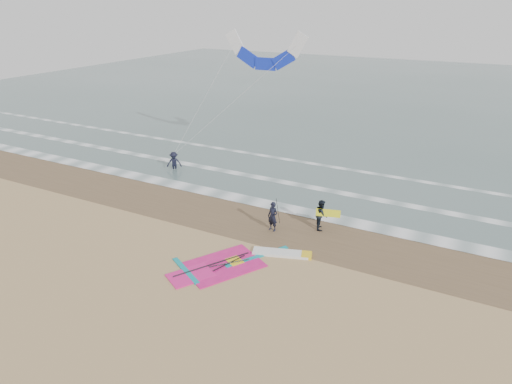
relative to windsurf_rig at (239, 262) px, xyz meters
The scene contains 11 objects.
ground 1.60m from the windsurf_rig, 91.23° to the right, with size 120.00×120.00×0.00m, color tan.
sea_water 46.40m from the windsurf_rig, 90.04° to the left, with size 120.00×80.00×0.02m, color #47605E.
wet_sand_band 4.40m from the windsurf_rig, 90.45° to the left, with size 120.00×5.00×0.01m, color brown.
foam_waterline 8.84m from the windsurf_rig, 90.22° to the left, with size 120.00×9.15×0.02m.
windsurf_rig is the anchor object (origin of this frame).
person_standing 3.81m from the windsurf_rig, 90.91° to the left, with size 0.60×0.39×1.64m, color black.
person_walking 5.63m from the windsurf_rig, 67.16° to the left, with size 0.81×0.63×1.67m, color black.
person_wading 13.98m from the windsurf_rig, 139.62° to the left, with size 1.09×0.63×1.69m, color black.
held_pole 3.92m from the windsurf_rig, 86.31° to the left, with size 0.17×0.86×1.82m.
carried_kiteboard 5.75m from the windsurf_rig, 63.03° to the left, with size 1.30×0.51×0.39m.
surf_kite 16.80m from the windsurf_rig, 112.23° to the left, with size 8.28×4.77×8.50m.
Camera 1 is at (9.38, -14.46, 11.45)m, focal length 32.00 mm.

